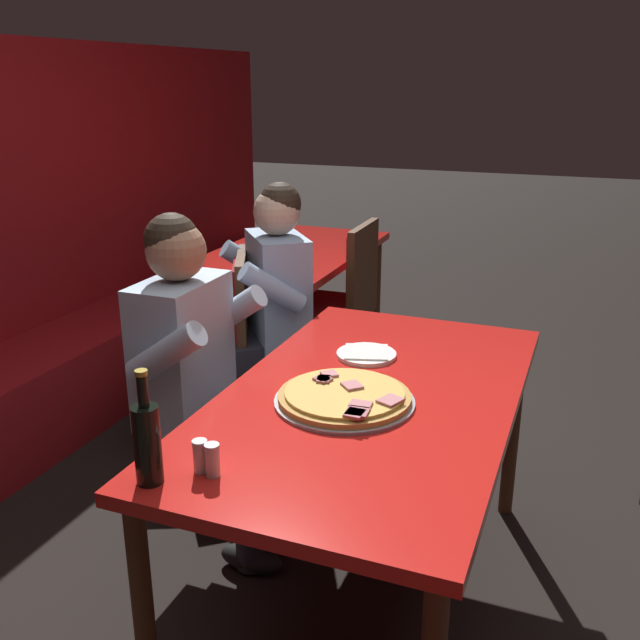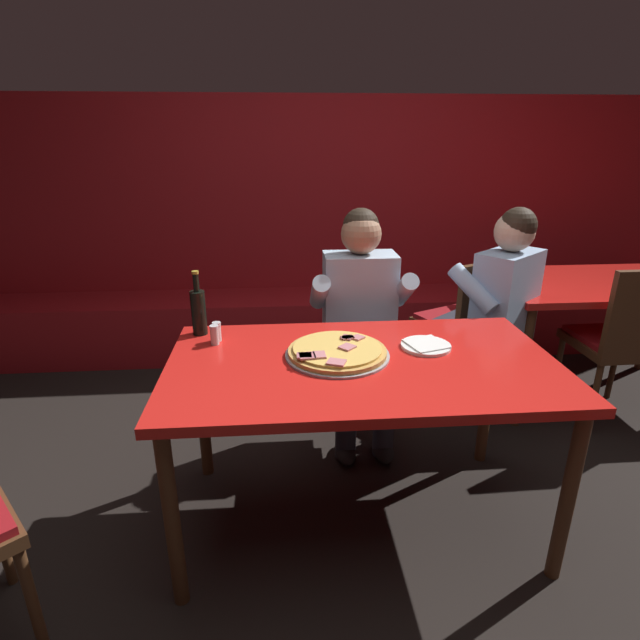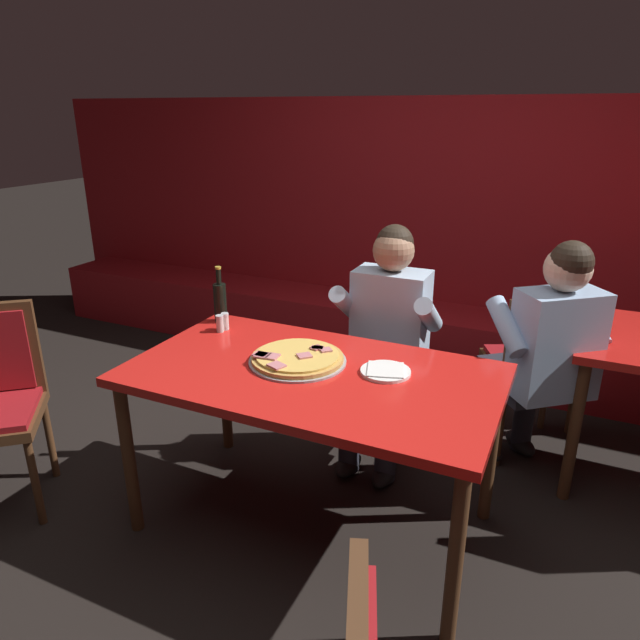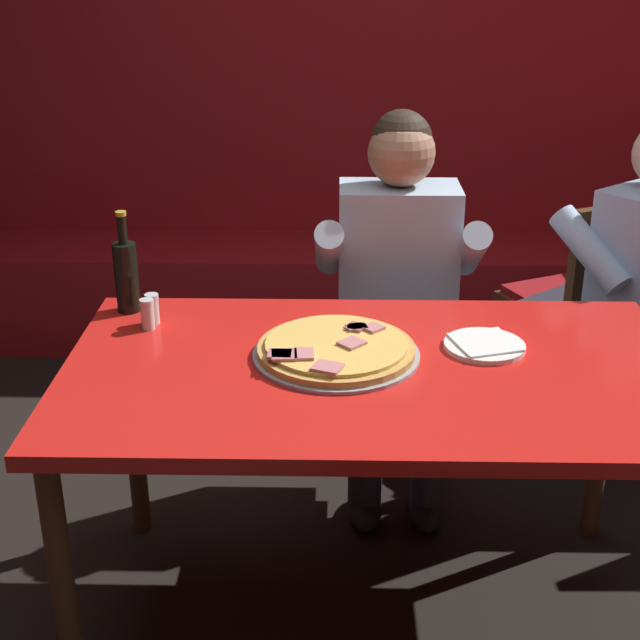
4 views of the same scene
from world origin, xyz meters
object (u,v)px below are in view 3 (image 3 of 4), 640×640
at_px(beer_bottle, 220,301).
at_px(diner_standing_companion, 543,352).
at_px(main_dining_table, 312,387).
at_px(plate_white_paper, 386,371).
at_px(shaker_black_pepper, 225,322).
at_px(diner_seated_blue_shirt, 385,337).
at_px(dining_chair_near_left, 537,361).
at_px(pizza, 297,358).
at_px(shaker_oregano, 220,324).

xyz_separation_m(beer_bottle, diner_standing_companion, (1.55, 0.46, -0.18)).
height_order(main_dining_table, plate_white_paper, plate_white_paper).
height_order(shaker_black_pepper, diner_seated_blue_shirt, diner_seated_blue_shirt).
bearing_deg(dining_chair_near_left, main_dining_table, -129.16).
height_order(main_dining_table, beer_bottle, beer_bottle).
height_order(pizza, diner_standing_companion, diner_standing_companion).
relative_size(main_dining_table, pizza, 3.65).
bearing_deg(plate_white_paper, shaker_oregano, 173.26).
xyz_separation_m(plate_white_paper, beer_bottle, (-0.97, 0.23, 0.10)).
distance_m(shaker_oregano, diner_standing_companion, 1.58).
bearing_deg(shaker_black_pepper, main_dining_table, -22.61).
bearing_deg(shaker_black_pepper, shaker_oregano, -98.92).
relative_size(pizza, shaker_oregano, 4.94).
relative_size(beer_bottle, shaker_black_pepper, 3.40).
bearing_deg(dining_chair_near_left, plate_white_paper, -120.72).
xyz_separation_m(main_dining_table, shaker_oregano, (-0.61, 0.21, 0.12)).
relative_size(plate_white_paper, beer_bottle, 0.72).
bearing_deg(beer_bottle, shaker_black_pepper, -46.33).
bearing_deg(main_dining_table, diner_seated_blue_shirt, 81.26).
xyz_separation_m(pizza, plate_white_paper, (0.38, 0.06, -0.01)).
distance_m(beer_bottle, shaker_oregano, 0.17).
xyz_separation_m(main_dining_table, beer_bottle, (-0.69, 0.34, 0.19)).
bearing_deg(diner_seated_blue_shirt, beer_bottle, -158.19).
xyz_separation_m(shaker_oregano, diner_standing_companion, (1.47, 0.59, -0.11)).
xyz_separation_m(main_dining_table, diner_standing_companion, (0.86, 0.80, 0.00)).
bearing_deg(pizza, shaker_black_pepper, 158.43).
bearing_deg(diner_standing_companion, main_dining_table, -137.06).
relative_size(pizza, diner_standing_companion, 0.33).
relative_size(shaker_oregano, diner_seated_blue_shirt, 0.07).
xyz_separation_m(shaker_black_pepper, dining_chair_near_left, (1.43, 0.77, -0.25)).
bearing_deg(main_dining_table, diner_standing_companion, 42.94).
distance_m(shaker_black_pepper, diner_seated_blue_shirt, 0.82).
height_order(main_dining_table, dining_chair_near_left, dining_chair_near_left).
bearing_deg(beer_bottle, diner_standing_companion, 16.59).
distance_m(shaker_oregano, dining_chair_near_left, 1.66).
bearing_deg(pizza, shaker_oregano, 162.40).
xyz_separation_m(shaker_black_pepper, diner_seated_blue_shirt, (0.70, 0.40, -0.11)).
height_order(shaker_black_pepper, dining_chair_near_left, dining_chair_near_left).
distance_m(plate_white_paper, shaker_oregano, 0.90).
distance_m(beer_bottle, diner_standing_companion, 1.62).
distance_m(plate_white_paper, diner_standing_companion, 0.90).
xyz_separation_m(pizza, dining_chair_near_left, (0.92, 0.97, -0.23)).
xyz_separation_m(beer_bottle, dining_chair_near_left, (1.51, 0.68, -0.32)).
xyz_separation_m(main_dining_table, plate_white_paper, (0.29, 0.11, 0.09)).
distance_m(plate_white_paper, shaker_black_pepper, 0.90).
relative_size(plate_white_paper, dining_chair_near_left, 0.22).
xyz_separation_m(shaker_oregano, diner_seated_blue_shirt, (0.71, 0.44, -0.11)).
relative_size(main_dining_table, diner_seated_blue_shirt, 1.22).
height_order(beer_bottle, diner_standing_companion, diner_standing_companion).
xyz_separation_m(plate_white_paper, dining_chair_near_left, (0.54, 0.91, -0.22)).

